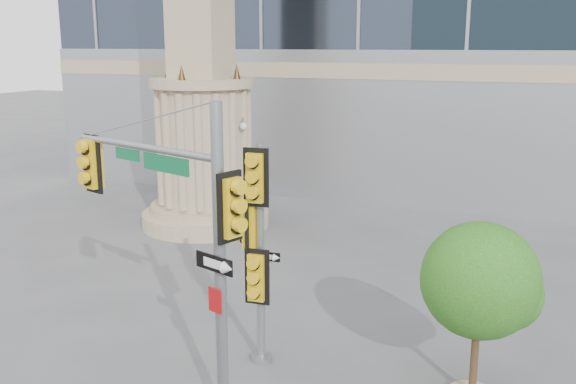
% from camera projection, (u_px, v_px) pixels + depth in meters
% --- Properties ---
extents(ground, '(120.00, 120.00, 0.00)m').
position_uv_depth(ground, '(258.00, 377.00, 12.28)').
color(ground, '#545456').
rests_on(ground, ground).
extents(monument, '(4.40, 4.40, 16.60)m').
position_uv_depth(monument, '(201.00, 65.00, 21.33)').
color(monument, tan).
rests_on(monument, ground).
extents(main_signal_pole, '(4.00, 1.74, 5.38)m').
position_uv_depth(main_signal_pole, '(180.00, 220.00, 10.77)').
color(main_signal_pole, slate).
rests_on(main_signal_pole, ground).
extents(secondary_signal_pole, '(0.78, 0.57, 4.43)m').
position_uv_depth(secondary_signal_pole, '(256.00, 238.00, 12.25)').
color(secondary_signal_pole, slate).
rests_on(secondary_signal_pole, ground).
extents(street_tree, '(2.10, 2.05, 3.27)m').
position_uv_depth(street_tree, '(482.00, 285.00, 11.08)').
color(street_tree, tan).
rests_on(street_tree, ground).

